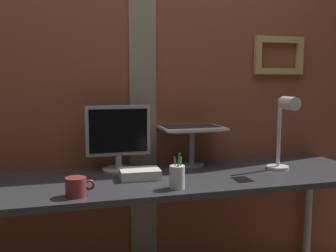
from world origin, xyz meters
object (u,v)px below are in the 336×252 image
pen_cup (177,177)px  coffee_mug (76,187)px  monitor (118,135)px  desk_lamp (285,125)px  laptop (188,119)px

pen_cup → coffee_mug: bearing=180.0°
monitor → coffee_mug: monitor is taller
monitor → desk_lamp: desk_lamp is taller
desk_lamp → pen_cup: size_ratio=2.43×
desk_lamp → coffee_mug: size_ratio=3.24×
monitor → laptop: size_ratio=1.01×
desk_lamp → pen_cup: (-0.66, -0.17, -0.20)m
laptop → coffee_mug: (-0.67, -0.49, -0.22)m
laptop → coffee_mug: bearing=-143.9°
desk_lamp → coffee_mug: desk_lamp is taller
laptop → coffee_mug: size_ratio=2.82×
laptop → coffee_mug: laptop is taller
laptop → desk_lamp: laptop is taller
monitor → coffee_mug: bearing=-120.3°
pen_cup → monitor: bearing=116.2°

